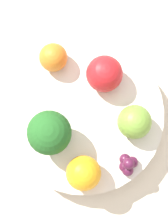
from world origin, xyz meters
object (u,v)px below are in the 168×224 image
at_px(orange_back, 84,173).
at_px(grape_cluster, 128,164).
at_px(bowl, 84,116).
at_px(apple_green, 134,122).
at_px(apple_red, 104,74).
at_px(broccoli, 50,133).
at_px(orange_front, 53,57).

relative_size(orange_back, grape_cluster, 1.57).
bearing_deg(bowl, apple_green, 130.19).
relative_size(bowl, apple_red, 4.48).
distance_m(bowl, broccoli, 0.08).
height_order(apple_green, orange_front, apple_green).
height_order(orange_front, orange_back, orange_back).
bearing_deg(orange_front, apple_green, 103.92).
xyz_separation_m(broccoli, apple_red, (-0.11, -0.03, -0.02)).
bearing_deg(bowl, apple_red, -155.54).
bearing_deg(apple_green, bowl, -49.81).
height_order(apple_red, apple_green, apple_red).
height_order(apple_red, orange_front, apple_red).
bearing_deg(apple_red, apple_green, 84.52).
relative_size(orange_front, grape_cluster, 1.35).
xyz_separation_m(bowl, apple_green, (-0.05, 0.05, 0.05)).
distance_m(broccoli, grape_cluster, 0.12).
bearing_deg(bowl, orange_back, 53.16).
bearing_deg(broccoli, orange_front, -127.07).
bearing_deg(orange_back, orange_front, -111.58).
height_order(apple_red, grape_cluster, apple_red).
distance_m(broccoli, apple_green, 0.12).
xyz_separation_m(bowl, orange_back, (0.05, 0.07, 0.05)).
height_order(orange_back, grape_cluster, orange_back).
xyz_separation_m(broccoli, grape_cluster, (-0.06, 0.09, -0.03)).
relative_size(apple_red, grape_cluster, 1.71).
relative_size(broccoli, apple_green, 1.52).
bearing_deg(broccoli, apple_red, -167.07).
bearing_deg(orange_back, grape_cluster, 154.97).
distance_m(apple_green, orange_back, 0.10).
distance_m(orange_front, orange_back, 0.17).
relative_size(broccoli, grape_cluster, 2.38).
relative_size(apple_green, orange_back, 1.00).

